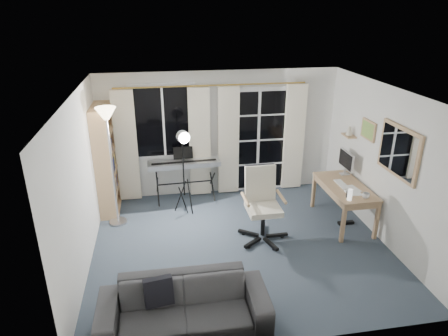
# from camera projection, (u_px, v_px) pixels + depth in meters

# --- Properties ---
(floor) EXTENTS (4.50, 4.00, 0.02)m
(floor) POSITION_uv_depth(u_px,v_px,m) (240.00, 245.00, 6.27)
(floor) COLOR #333F4B
(floor) RESTS_ON ground
(window) EXTENTS (1.20, 0.08, 1.40)m
(window) POSITION_uv_depth(u_px,v_px,m) (163.00, 122.00, 7.33)
(window) COLOR white
(window) RESTS_ON floor
(french_door) EXTENTS (1.32, 0.09, 2.11)m
(french_door) POSITION_uv_depth(u_px,v_px,m) (258.00, 141.00, 7.79)
(french_door) COLOR white
(french_door) RESTS_ON floor
(curtains) EXTENTS (3.60, 0.07, 2.13)m
(curtains) POSITION_uv_depth(u_px,v_px,m) (214.00, 141.00, 7.54)
(curtains) COLOR gold
(curtains) RESTS_ON floor
(bookshelf) EXTENTS (0.31, 0.90, 1.93)m
(bookshelf) POSITION_uv_depth(u_px,v_px,m) (104.00, 163.00, 7.01)
(bookshelf) COLOR tan
(bookshelf) RESTS_ON floor
(torchiere_lamp) EXTENTS (0.39, 0.39, 2.03)m
(torchiere_lamp) POSITION_uv_depth(u_px,v_px,m) (108.00, 132.00, 6.28)
(torchiere_lamp) COLOR #B2B2B7
(torchiere_lamp) RESTS_ON floor
(keyboard_piano) EXTENTS (1.36, 0.69, 0.97)m
(keyboard_piano) POSITION_uv_depth(u_px,v_px,m) (184.00, 164.00, 7.42)
(keyboard_piano) COLOR black
(keyboard_piano) RESTS_ON floor
(studio_light) EXTENTS (0.34, 0.35, 1.59)m
(studio_light) POSITION_uv_depth(u_px,v_px,m) (183.00, 147.00, 6.71)
(studio_light) COLOR black
(studio_light) RESTS_ON floor
(office_chair) EXTENTS (0.78, 0.82, 1.18)m
(office_chair) POSITION_uv_depth(u_px,v_px,m) (262.00, 197.00, 6.27)
(office_chair) COLOR black
(office_chair) RESTS_ON floor
(desk) EXTENTS (0.65, 1.29, 0.69)m
(desk) POSITION_uv_depth(u_px,v_px,m) (345.00, 190.00, 6.71)
(desk) COLOR #A78056
(desk) RESTS_ON floor
(monitor) EXTENTS (0.17, 0.49, 0.43)m
(monitor) POSITION_uv_depth(u_px,v_px,m) (346.00, 161.00, 7.02)
(monitor) COLOR silver
(monitor) RESTS_ON desk
(desk_clutter) EXTENTS (0.40, 0.78, 0.87)m
(desk_clutter) POSITION_uv_depth(u_px,v_px,m) (347.00, 199.00, 6.53)
(desk_clutter) COLOR white
(desk_clutter) RESTS_ON desk
(mug) EXTENTS (0.11, 0.09, 0.11)m
(mug) POSITION_uv_depth(u_px,v_px,m) (366.00, 195.00, 6.22)
(mug) COLOR silver
(mug) RESTS_ON desk
(wall_mirror) EXTENTS (0.04, 0.94, 0.74)m
(wall_mirror) POSITION_uv_depth(u_px,v_px,m) (399.00, 152.00, 5.70)
(wall_mirror) COLOR tan
(wall_mirror) RESTS_ON floor
(framed_print) EXTENTS (0.03, 0.42, 0.32)m
(framed_print) POSITION_uv_depth(u_px,v_px,m) (368.00, 130.00, 6.50)
(framed_print) COLOR tan
(framed_print) RESTS_ON floor
(wall_shelf) EXTENTS (0.16, 0.30, 0.18)m
(wall_shelf) POSITION_uv_depth(u_px,v_px,m) (349.00, 132.00, 7.02)
(wall_shelf) COLOR tan
(wall_shelf) RESTS_ON floor
(sofa) EXTENTS (1.96, 0.59, 0.76)m
(sofa) POSITION_uv_depth(u_px,v_px,m) (184.00, 299.00, 4.55)
(sofa) COLOR #333336
(sofa) RESTS_ON floor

